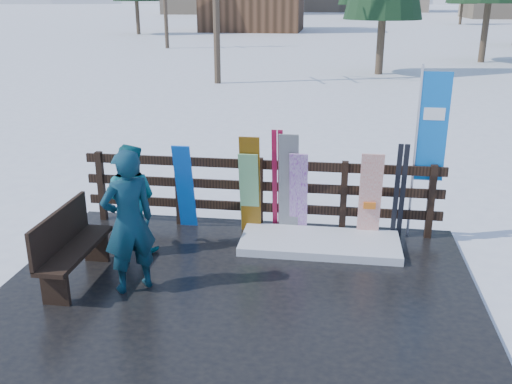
% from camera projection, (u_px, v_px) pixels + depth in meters
% --- Properties ---
extents(ground, '(700.00, 700.00, 0.00)m').
position_uv_depth(ground, '(235.00, 301.00, 7.07)').
color(ground, white).
rests_on(ground, ground).
extents(deck, '(6.00, 5.00, 0.08)m').
position_uv_depth(deck, '(235.00, 299.00, 7.05)').
color(deck, black).
rests_on(deck, ground).
extents(fence, '(5.60, 0.10, 1.15)m').
position_uv_depth(fence, '(260.00, 189.00, 8.88)').
color(fence, black).
rests_on(fence, deck).
extents(snow_patch, '(2.32, 1.00, 0.12)m').
position_uv_depth(snow_patch, '(320.00, 243.00, 8.38)').
color(snow_patch, white).
rests_on(snow_patch, deck).
extents(bench, '(0.41, 1.50, 0.97)m').
position_uv_depth(bench, '(69.00, 244.00, 7.25)').
color(bench, black).
rests_on(bench, deck).
extents(snowboard_0, '(0.28, 0.35, 1.40)m').
position_uv_depth(snowboard_0, '(185.00, 187.00, 8.81)').
color(snowboard_0, blue).
rests_on(snowboard_0, deck).
extents(snowboard_1, '(0.29, 0.31, 1.31)m').
position_uv_depth(snowboard_1, '(249.00, 193.00, 8.69)').
color(snowboard_1, silver).
rests_on(snowboard_1, deck).
extents(snowboard_2, '(0.31, 0.24, 1.56)m').
position_uv_depth(snowboard_2, '(250.00, 185.00, 8.65)').
color(snowboard_2, '#D27D02').
rests_on(snowboard_2, deck).
extents(snowboard_3, '(0.27, 0.36, 1.35)m').
position_uv_depth(snowboard_3, '(298.00, 194.00, 8.59)').
color(snowboard_3, white).
rests_on(snowboard_3, deck).
extents(snowboard_4, '(0.29, 0.32, 1.63)m').
position_uv_depth(snowboard_4, '(289.00, 185.00, 8.56)').
color(snowboard_4, black).
rests_on(snowboard_4, deck).
extents(snowboard_5, '(0.33, 0.23, 1.37)m').
position_uv_depth(snowboard_5, '(370.00, 197.00, 8.44)').
color(snowboard_5, white).
rests_on(snowboard_5, deck).
extents(ski_pair_a, '(0.16, 0.34, 1.67)m').
position_uv_depth(ski_pair_a, '(278.00, 181.00, 8.64)').
color(ski_pair_a, '#AF153A').
rests_on(ski_pair_a, deck).
extents(ski_pair_b, '(0.17, 0.20, 1.51)m').
position_uv_depth(ski_pair_b, '(400.00, 192.00, 8.42)').
color(ski_pair_b, black).
rests_on(ski_pair_b, deck).
extents(rental_flag, '(0.45, 0.04, 2.60)m').
position_uv_depth(rental_flag, '(429.00, 134.00, 8.28)').
color(rental_flag, silver).
rests_on(rental_flag, deck).
extents(person_front, '(0.79, 0.76, 1.82)m').
position_uv_depth(person_front, '(129.00, 222.00, 6.93)').
color(person_front, '#0E4349').
rests_on(person_front, deck).
extents(person_back, '(0.86, 0.72, 1.58)m').
position_uv_depth(person_back, '(131.00, 199.00, 8.06)').
color(person_back, '#12636D').
rests_on(person_back, deck).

